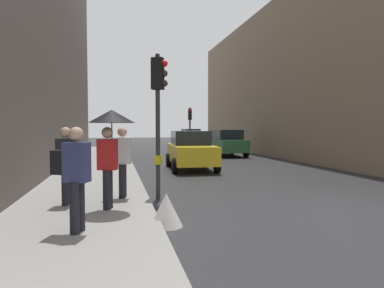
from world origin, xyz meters
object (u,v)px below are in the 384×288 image
Objects in this scene: traffic_light_near_right at (159,99)px; car_yellow_taxi at (191,150)px; traffic_light_far_median at (190,121)px; pedestrian_with_umbrella at (110,131)px; pedestrian_with_black_backpack at (121,158)px; warning_sign_triangle at (166,210)px; car_white_compact at (190,137)px; car_green_estate at (226,143)px; pedestrian_in_dark_coat at (66,162)px; pedestrian_with_grey_backpack at (74,173)px.

car_yellow_taxi is (2.25, 6.41, -1.79)m from traffic_light_near_right.
traffic_light_far_median is 1.61× the size of pedestrian_with_umbrella.
pedestrian_with_black_backpack is 2.72× the size of warning_sign_triangle.
car_yellow_taxi is 2.00× the size of pedestrian_with_umbrella.
car_white_compact is 30.10m from pedestrian_with_umbrella.
car_white_compact is at bearing 74.65° from pedestrian_with_black_backpack.
pedestrian_with_black_backpack is at bearing -117.47° from car_green_estate.
pedestrian_in_dark_coat is (-1.00, 0.65, -0.71)m from pedestrian_with_umbrella.
traffic_light_near_right is 4.05m from pedestrian_with_grey_backpack.
car_white_compact is at bearing 88.02° from car_green_estate.
traffic_light_near_right reaches higher than pedestrian_with_grey_backpack.
pedestrian_with_umbrella is 1.21× the size of pedestrian_with_black_backpack.
traffic_light_near_right is 3.59m from warning_sign_triangle.
car_yellow_taxi is 10.52m from pedestrian_with_grey_backpack.
pedestrian_with_grey_backpack is 1.00× the size of pedestrian_in_dark_coat.
warning_sign_triangle is (-4.61, -19.72, -2.05)m from traffic_light_far_median.
pedestrian_in_dark_coat reaches higher than warning_sign_triangle.
pedestrian_with_black_backpack is 2.94m from pedestrian_with_grey_backpack.
pedestrian_with_black_backpack is at bearing -105.35° from car_white_compact.
pedestrian_with_black_backpack is 1.00× the size of pedestrian_with_grey_backpack.
traffic_light_near_right is at bearing 86.13° from warning_sign_triangle.
pedestrian_with_umbrella is at bearing -32.86° from pedestrian_in_dark_coat.
car_yellow_taxi is 8.85m from pedestrian_with_umbrella.
traffic_light_near_right is 5.95× the size of warning_sign_triangle.
pedestrian_with_grey_backpack reaches higher than warning_sign_triangle.
car_white_compact is (2.20, 10.37, -1.50)m from traffic_light_far_median.
warning_sign_triangle is at bearing -111.56° from car_green_estate.
pedestrian_with_black_backpack reaches higher than car_white_compact.
pedestrian_in_dark_coat is at bearing -120.36° from car_green_estate.
pedestrian_with_black_backpack is (-7.64, -27.84, 0.29)m from car_white_compact.
traffic_light_near_right reaches higher than warning_sign_triangle.
pedestrian_with_grey_backpack is (-6.24, -20.30, -1.21)m from traffic_light_far_median.
pedestrian_with_black_backpack is at bearing 74.21° from pedestrian_with_grey_backpack.
pedestrian_with_grey_backpack is 1.92m from warning_sign_triangle.
warning_sign_triangle is (-0.18, -2.72, -2.34)m from traffic_light_near_right.
car_yellow_taxi is 21.41m from car_white_compact.
pedestrian_with_grey_backpack is at bearing -109.36° from pedestrian_with_umbrella.
pedestrian_with_umbrella is at bearing -106.89° from traffic_light_far_median.
car_white_compact is at bearing 77.24° from warning_sign_triangle.
car_yellow_taxi is at bearing 67.31° from pedestrian_with_grey_backpack.
car_yellow_taxi is 0.99× the size of car_white_compact.
traffic_light_near_right reaches higher than car_green_estate.
pedestrian_with_black_backpack is at bearing -155.13° from traffic_light_near_right.
warning_sign_triangle is at bearing -69.75° from pedestrian_with_black_backpack.
traffic_light_far_median is at bearing -101.98° from car_white_compact.
pedestrian_in_dark_coat is (-6.67, -18.02, -1.25)m from traffic_light_far_median.
pedestrian_with_grey_backpack reaches higher than car_white_compact.
pedestrian_with_black_backpack is (-7.15, -13.76, 0.29)m from car_green_estate.
warning_sign_triangle is at bearing 19.61° from pedestrian_with_grey_backpack.
pedestrian_with_umbrella is at bearing -100.71° from pedestrian_with_black_backpack.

